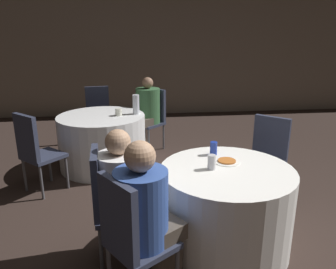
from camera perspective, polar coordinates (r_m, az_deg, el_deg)
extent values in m
plane|color=#332621|center=(3.12, 10.25, -18.31)|extent=(16.00, 16.00, 0.00)
cube|color=gray|center=(7.46, -0.38, 14.27)|extent=(16.00, 0.06, 2.80)
cylinder|color=white|center=(2.91, 9.90, -12.59)|extent=(1.12, 1.12, 0.73)
cylinder|color=white|center=(4.61, -11.33, -1.15)|extent=(1.18, 1.18, 0.73)
cube|color=#2D3347|center=(2.36, -4.50, -18.48)|extent=(0.56, 0.56, 0.04)
cube|color=#2D3347|center=(2.12, -8.71, -14.18)|extent=(0.26, 0.34, 0.51)
cylinder|color=#4C4C51|center=(2.68, -3.59, -19.37)|extent=(0.03, 0.03, 0.41)
cube|color=#2D3347|center=(2.72, -8.14, -13.19)|extent=(0.43, 0.43, 0.04)
cube|color=#2D3347|center=(2.60, -12.41, -8.16)|extent=(0.07, 0.38, 0.51)
cylinder|color=#4C4C51|center=(2.99, -4.74, -15.03)|extent=(0.03, 0.03, 0.41)
cylinder|color=#4C4C51|center=(2.71, -3.98, -18.84)|extent=(0.03, 0.03, 0.41)
cylinder|color=#4C4C51|center=(2.99, -11.48, -15.42)|extent=(0.03, 0.03, 0.41)
cylinder|color=#4C4C51|center=(2.71, -11.57, -19.29)|extent=(0.03, 0.03, 0.41)
cube|color=#2D3347|center=(3.62, 16.16, -5.75)|extent=(0.57, 0.57, 0.04)
cube|color=#2D3347|center=(3.68, 17.48, -0.87)|extent=(0.31, 0.29, 0.51)
cylinder|color=#4C4C51|center=(3.52, 17.51, -10.60)|extent=(0.03, 0.03, 0.41)
cylinder|color=#4C4C51|center=(3.62, 12.36, -9.34)|extent=(0.03, 0.03, 0.41)
cylinder|color=#4C4C51|center=(3.81, 19.19, -8.51)|extent=(0.03, 0.03, 0.41)
cylinder|color=#4C4C51|center=(3.90, 14.40, -7.43)|extent=(0.03, 0.03, 0.41)
cube|color=#2D3347|center=(5.47, -11.93, 2.41)|extent=(0.45, 0.45, 0.04)
cube|color=#2D3347|center=(5.58, -12.19, 5.60)|extent=(0.38, 0.10, 0.51)
cylinder|color=#4C4C51|center=(5.37, -9.88, -0.22)|extent=(0.03, 0.03, 0.41)
cylinder|color=#4C4C51|center=(5.36, -13.50, -0.49)|extent=(0.03, 0.03, 0.41)
cylinder|color=#4C4C51|center=(5.70, -10.17, 0.78)|extent=(0.03, 0.03, 0.41)
cylinder|color=#4C4C51|center=(5.69, -13.58, 0.53)|extent=(0.03, 0.03, 0.41)
cube|color=#2D3347|center=(4.08, -20.81, -3.55)|extent=(0.57, 0.57, 0.04)
cube|color=#2D3347|center=(3.91, -23.43, -0.49)|extent=(0.31, 0.30, 0.51)
cylinder|color=#4C4C51|center=(4.38, -19.88, -5.18)|extent=(0.03, 0.03, 0.41)
cylinder|color=#4C4C51|center=(4.11, -17.20, -6.36)|extent=(0.03, 0.03, 0.41)
cylinder|color=#4C4C51|center=(4.22, -23.69, -6.49)|extent=(0.03, 0.03, 0.41)
cylinder|color=#4C4C51|center=(3.95, -21.16, -7.83)|extent=(0.03, 0.03, 0.41)
cube|color=#2D3347|center=(5.17, -3.45, 1.90)|extent=(0.57, 0.57, 0.04)
cube|color=#2D3347|center=(5.23, -2.12, 5.21)|extent=(0.29, 0.31, 0.51)
cylinder|color=#4C4C51|center=(5.01, -3.36, -1.30)|extent=(0.03, 0.03, 0.41)
cylinder|color=#4C4C51|center=(5.24, -6.03, -0.51)|extent=(0.03, 0.03, 0.41)
cylinder|color=#4C4C51|center=(5.24, -0.78, -0.40)|extent=(0.03, 0.03, 0.41)
cylinder|color=#4C4C51|center=(5.47, -3.44, 0.31)|extent=(0.03, 0.03, 0.41)
cylinder|color=#4C4238|center=(2.59, -0.22, -20.32)|extent=(0.24, 0.24, 0.45)
cube|color=#4C4238|center=(2.37, -2.32, -16.13)|extent=(0.46, 0.46, 0.12)
cylinder|color=#33519E|center=(2.20, -4.67, -12.59)|extent=(0.36, 0.36, 0.52)
sphere|color=tan|center=(2.05, -4.92, -3.83)|extent=(0.20, 0.20, 0.20)
cylinder|color=#4C4238|center=(5.08, -5.13, -0.82)|extent=(0.24, 0.24, 0.45)
cube|color=#4C4238|center=(5.08, -4.33, 2.41)|extent=(0.48, 0.48, 0.12)
cylinder|color=#38663D|center=(5.10, -3.51, 5.02)|extent=(0.37, 0.37, 0.54)
sphere|color=#997056|center=(5.04, -3.58, 8.96)|extent=(0.17, 0.17, 0.17)
cylinder|color=#282828|center=(2.85, -3.35, -16.42)|extent=(0.24, 0.24, 0.45)
cube|color=#282828|center=(2.69, -5.82, -11.76)|extent=(0.34, 0.35, 0.12)
cylinder|color=white|center=(2.60, -8.39, -8.30)|extent=(0.35, 0.35, 0.48)
sphere|color=tan|center=(2.48, -8.73, -1.29)|extent=(0.20, 0.20, 0.20)
cylinder|color=white|center=(2.89, 10.19, -4.68)|extent=(0.23, 0.23, 0.01)
cylinder|color=#BC6628|center=(2.88, 10.20, -4.51)|extent=(0.15, 0.15, 0.01)
cylinder|color=#1E38A5|center=(3.02, 7.94, -2.40)|extent=(0.07, 0.07, 0.12)
cylinder|color=silver|center=(2.70, 7.60, -4.78)|extent=(0.07, 0.07, 0.12)
cylinder|color=silver|center=(4.50, -5.60, 5.23)|extent=(0.09, 0.09, 0.27)
cylinder|color=silver|center=(4.46, -8.59, 3.88)|extent=(0.09, 0.09, 0.10)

